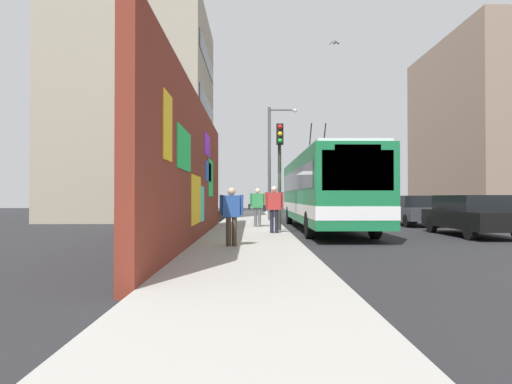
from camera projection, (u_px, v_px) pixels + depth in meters
The scene contains 14 objects.
ground_plane at pixel (288, 234), 17.10m from camera, with size 80.00×80.00×0.00m, color #232326.
sidewalk_slab at pixel (249, 232), 17.08m from camera, with size 48.00×3.20×0.15m, color #9E9B93.
graffiti_wall at pixel (195, 171), 13.67m from camera, with size 15.15×0.32×4.74m.
building_far_left at pixel (137, 117), 27.92m from camera, with size 9.35×9.41×13.77m.
building_far_right at pixel (476, 129), 34.21m from camera, with size 13.66×6.23×14.26m.
city_bus at pixel (323, 189), 19.13m from camera, with size 12.62×2.66×5.15m.
parked_car_black at pixel (470, 214), 16.10m from camera, with size 4.73×1.93×1.58m.
parked_car_dark_gray at pixel (411, 210), 22.16m from camera, with size 4.45×1.73×1.58m.
pedestrian_midblock at pixel (257, 204), 18.99m from camera, with size 0.24×0.77×1.76m.
pedestrian_at_curb at pixel (274, 205), 15.72m from camera, with size 0.24×0.78×1.77m.
pedestrian_near_wall at pixel (231, 212), 11.53m from camera, with size 0.22×0.73×1.62m.
traffic_light at pixel (280, 159), 16.85m from camera, with size 0.49×0.28×4.34m.
street_lamp at pixel (272, 155), 24.50m from camera, with size 0.44×1.74×6.66m.
flying_pigeons at pixel (334, 43), 22.36m from camera, with size 0.32×0.51×0.19m.
Camera 1 is at (-17.10, 1.48, 1.51)m, focal length 29.19 mm.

